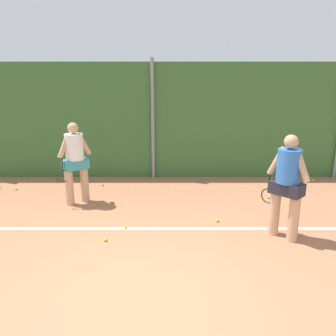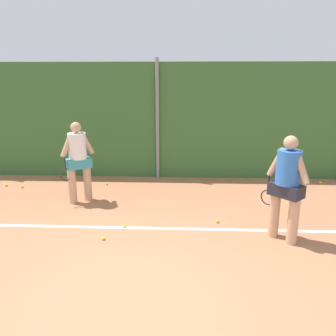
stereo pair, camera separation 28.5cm
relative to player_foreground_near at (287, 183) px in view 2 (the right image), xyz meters
The scene contains 14 objects.
ground_plane 2.72m from the player_foreground_near, behind, with size 27.92×27.92×0.00m, color #B2704C.
hedge_fence_backdrop 4.66m from the player_foreground_near, 122.69° to the left, with size 18.15×0.25×3.22m, color #386633.
fence_post_center 4.53m from the player_foreground_near, 123.90° to the left, with size 0.10×0.10×3.33m, color gray.
court_baseline_paint 2.74m from the player_foreground_near, behind, with size 13.26×0.10×0.01m, color white.
player_foreground_near is the anchor object (origin of this frame).
player_midcourt 4.50m from the player_foreground_near, 157.61° to the left, with size 0.68×0.61×1.86m.
tennis_ball_1 3.36m from the player_foreground_near, behind, with size 0.07×0.07×0.07m, color #CCDB33.
tennis_ball_2 2.28m from the player_foreground_near, 80.26° to the left, with size 0.07×0.07×0.07m, color #CCDB33.
tennis_ball_4 6.62m from the player_foreground_near, 156.53° to the left, with size 0.07×0.07×0.07m, color #CCDB33.
tennis_ball_6 7.11m from the player_foreground_near, 157.25° to the left, with size 0.07×0.07×0.07m, color #CCDB33.
tennis_ball_7 4.95m from the player_foreground_near, 142.40° to the left, with size 0.07×0.07×0.07m, color #CCDB33.
tennis_ball_8 3.99m from the player_foreground_near, 59.24° to the left, with size 0.07×0.07×0.07m, color #CCDB33.
tennis_ball_9 3.10m from the player_foreground_near, behind, with size 0.07×0.07×0.07m, color #CCDB33.
tennis_ball_10 1.63m from the player_foreground_near, 148.52° to the left, with size 0.07×0.07×0.07m, color #CCDB33.
Camera 2 is at (0.71, -3.80, 2.83)m, focal length 35.69 mm.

